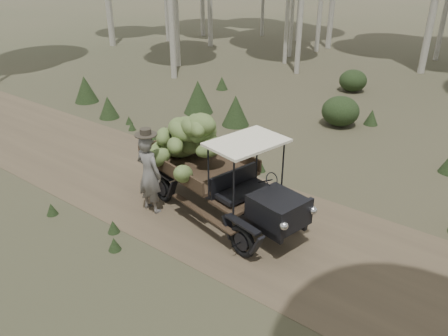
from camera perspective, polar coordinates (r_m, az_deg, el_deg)
The scene contains 5 objects.
ground at distance 10.84m, azimuth -3.40°, elevation -4.41°, with size 120.00×120.00×0.00m, color #473D2B.
dirt_track at distance 10.84m, azimuth -3.40°, elevation -4.39°, with size 70.00×4.00×0.01m, color brown.
banana_truck at distance 10.13m, azimuth -3.01°, elevation 1.96°, with size 4.77×2.55×2.33m.
farmer at distance 10.17m, azimuth -9.76°, elevation -0.67°, with size 0.70×0.51×2.07m.
undergrowth at distance 9.12m, azimuth 2.59°, elevation -6.85°, with size 22.04×24.69×1.38m.
Camera 1 is at (6.16, -7.01, 5.52)m, focal length 35.00 mm.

